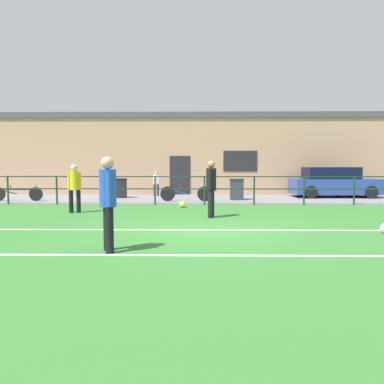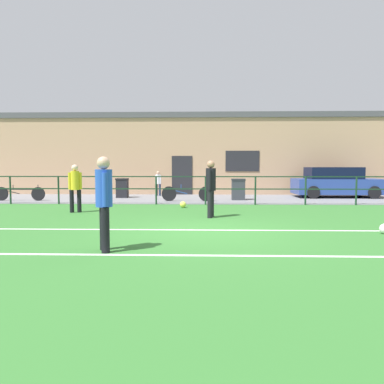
% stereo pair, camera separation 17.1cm
% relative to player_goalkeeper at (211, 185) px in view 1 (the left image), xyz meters
% --- Properties ---
extents(ground, '(60.00, 44.00, 0.04)m').
position_rel_player_goalkeeper_xyz_m(ground, '(-0.13, -2.30, -0.99)').
color(ground, '#33702D').
extents(field_line_touchline, '(36.00, 0.11, 0.00)m').
position_rel_player_goalkeeper_xyz_m(field_line_touchline, '(-0.13, -2.19, -0.97)').
color(field_line_touchline, white).
rests_on(field_line_touchline, ground).
extents(field_line_hash, '(36.00, 0.11, 0.00)m').
position_rel_player_goalkeeper_xyz_m(field_line_hash, '(-0.13, -4.71, -0.97)').
color(field_line_hash, white).
rests_on(field_line_hash, ground).
extents(pavement_strip, '(48.00, 5.00, 0.02)m').
position_rel_player_goalkeeper_xyz_m(pavement_strip, '(-0.13, 6.20, -0.96)').
color(pavement_strip, slate).
rests_on(pavement_strip, ground).
extents(perimeter_fence, '(36.07, 0.07, 1.15)m').
position_rel_player_goalkeeper_xyz_m(perimeter_fence, '(-0.13, 3.70, -0.23)').
color(perimeter_fence, '#193823').
rests_on(perimeter_fence, ground).
extents(clubhouse_facade, '(28.00, 2.56, 4.44)m').
position_rel_player_goalkeeper_xyz_m(clubhouse_facade, '(-0.13, 9.90, 1.26)').
color(clubhouse_facade, tan).
rests_on(clubhouse_facade, ground).
extents(player_goalkeeper, '(0.30, 0.46, 1.72)m').
position_rel_player_goalkeeper_xyz_m(player_goalkeeper, '(0.00, 0.00, 0.00)').
color(player_goalkeeper, black).
rests_on(player_goalkeeper, ground).
extents(player_striker, '(0.30, 0.45, 1.72)m').
position_rel_player_goalkeeper_xyz_m(player_striker, '(-2.02, -4.44, 0.00)').
color(player_striker, black).
rests_on(player_striker, ground).
extents(player_winger, '(0.42, 0.28, 1.60)m').
position_rel_player_goalkeeper_xyz_m(player_winger, '(-4.50, 1.06, -0.06)').
color(player_winger, black).
rests_on(player_winger, ground).
extents(soccer_ball_spare, '(0.23, 0.23, 0.23)m').
position_rel_player_goalkeeper_xyz_m(soccer_ball_spare, '(-0.98, 2.58, -0.86)').
color(soccer_ball_spare, '#E5E04C').
rests_on(soccer_ball_spare, ground).
extents(spectator_child, '(0.33, 0.22, 1.28)m').
position_rel_player_goalkeeper_xyz_m(spectator_child, '(-2.56, 7.83, -0.23)').
color(spectator_child, '#232D4C').
rests_on(spectator_child, pavement_strip).
extents(parked_car_red, '(4.16, 1.88, 1.48)m').
position_rel_player_goalkeeper_xyz_m(parked_car_red, '(6.33, 7.20, -0.25)').
color(parked_car_red, '#28428E').
rests_on(parked_car_red, pavement_strip).
extents(bicycle_parked_0, '(2.26, 0.04, 0.74)m').
position_rel_player_goalkeeper_xyz_m(bicycle_parked_0, '(-0.92, 4.90, -0.62)').
color(bicycle_parked_0, black).
rests_on(bicycle_parked_0, pavement_strip).
extents(bicycle_parked_1, '(2.26, 0.04, 0.71)m').
position_rel_player_goalkeeper_xyz_m(bicycle_parked_1, '(-8.37, 4.90, -0.63)').
color(bicycle_parked_1, black).
rests_on(bicycle_parked_1, pavement_strip).
extents(trash_bin_0, '(0.61, 0.52, 0.96)m').
position_rel_player_goalkeeper_xyz_m(trash_bin_0, '(1.36, 5.61, -0.47)').
color(trash_bin_0, '#33383D').
rests_on(trash_bin_0, pavement_strip).
extents(trash_bin_1, '(0.57, 0.49, 0.94)m').
position_rel_player_goalkeeper_xyz_m(trash_bin_1, '(-4.16, 6.60, -0.48)').
color(trash_bin_1, black).
rests_on(trash_bin_1, pavement_strip).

